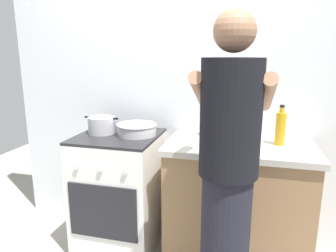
% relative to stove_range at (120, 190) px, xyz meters
% --- Properties ---
extents(back_wall, '(3.20, 0.10, 2.50)m').
position_rel_stove_range_xyz_m(back_wall, '(0.55, 0.35, 0.80)').
color(back_wall, silver).
rests_on(back_wall, ground).
extents(countertop, '(1.00, 0.60, 0.90)m').
position_rel_stove_range_xyz_m(countertop, '(0.90, 0.00, 0.00)').
color(countertop, '#99724C').
rests_on(countertop, ground).
extents(stove_range, '(0.60, 0.62, 0.90)m').
position_rel_stove_range_xyz_m(stove_range, '(0.00, 0.00, 0.00)').
color(stove_range, white).
rests_on(stove_range, ground).
extents(pot, '(0.27, 0.21, 0.13)m').
position_rel_stove_range_xyz_m(pot, '(-0.14, 0.02, 0.51)').
color(pot, '#B2B2B7').
rests_on(pot, stove_range).
extents(mixing_bowl, '(0.30, 0.30, 0.09)m').
position_rel_stove_range_xyz_m(mixing_bowl, '(0.14, 0.04, 0.50)').
color(mixing_bowl, '#B7B7BC').
rests_on(mixing_bowl, stove_range).
extents(utensil_crock, '(0.10, 0.10, 0.33)m').
position_rel_stove_range_xyz_m(utensil_crock, '(0.66, 0.15, 0.55)').
color(utensil_crock, silver).
rests_on(utensil_crock, countertop).
extents(oil_bottle, '(0.07, 0.07, 0.27)m').
position_rel_stove_range_xyz_m(oil_bottle, '(1.16, 0.04, 0.57)').
color(oil_bottle, gold).
rests_on(oil_bottle, countertop).
extents(person, '(0.41, 0.50, 1.70)m').
position_rel_stove_range_xyz_m(person, '(0.86, -0.57, 0.41)').
color(person, black).
rests_on(person, ground).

